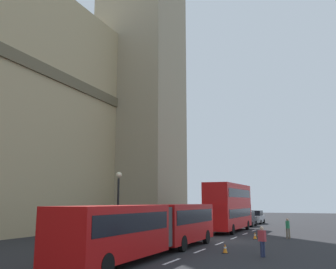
{
  "coord_description": "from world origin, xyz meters",
  "views": [
    {
      "loc": [
        -29.63,
        -7.84,
        3.09
      ],
      "look_at": [
        0.98,
        5.44,
        9.18
      ],
      "focal_mm": 39.41,
      "sensor_mm": 36.0,
      "label": 1
    }
  ],
  "objects_px": {
    "traffic_cone_middle": "(255,236)",
    "traffic_cone_east": "(259,234)",
    "sedan_lead": "(247,219)",
    "street_lamp": "(118,202)",
    "articulated_bus": "(153,225)",
    "traffic_cone_west": "(225,248)",
    "sedan_trailing": "(256,217)",
    "pedestrian_near_cones": "(262,240)",
    "pedestrian_by_kerb": "(288,228)",
    "double_decker_bus": "(229,205)"
  },
  "relations": [
    {
      "from": "traffic_cone_east",
      "to": "pedestrian_by_kerb",
      "type": "bearing_deg",
      "value": -107.04
    },
    {
      "from": "sedan_lead",
      "to": "sedan_trailing",
      "type": "distance_m",
      "value": 6.11
    },
    {
      "from": "traffic_cone_east",
      "to": "street_lamp",
      "type": "bearing_deg",
      "value": 142.03
    },
    {
      "from": "double_decker_bus",
      "to": "pedestrian_by_kerb",
      "type": "height_order",
      "value": "double_decker_bus"
    },
    {
      "from": "traffic_cone_west",
      "to": "articulated_bus",
      "type": "bearing_deg",
      "value": 122.79
    },
    {
      "from": "traffic_cone_west",
      "to": "traffic_cone_middle",
      "type": "height_order",
      "value": "same"
    },
    {
      "from": "traffic_cone_middle",
      "to": "sedan_lead",
      "type": "bearing_deg",
      "value": 13.77
    },
    {
      "from": "sedan_lead",
      "to": "double_decker_bus",
      "type": "bearing_deg",
      "value": -179.49
    },
    {
      "from": "traffic_cone_middle",
      "to": "articulated_bus",
      "type": "bearing_deg",
      "value": 162.09
    },
    {
      "from": "sedan_trailing",
      "to": "traffic_cone_east",
      "type": "relative_size",
      "value": 7.59
    },
    {
      "from": "double_decker_bus",
      "to": "sedan_lead",
      "type": "bearing_deg",
      "value": 0.51
    },
    {
      "from": "traffic_cone_west",
      "to": "pedestrian_near_cones",
      "type": "distance_m",
      "value": 2.54
    },
    {
      "from": "traffic_cone_east",
      "to": "pedestrian_near_cones",
      "type": "distance_m",
      "value": 12.56
    },
    {
      "from": "traffic_cone_middle",
      "to": "pedestrian_near_cones",
      "type": "bearing_deg",
      "value": -167.28
    },
    {
      "from": "sedan_lead",
      "to": "pedestrian_by_kerb",
      "type": "xyz_separation_m",
      "value": [
        -14.59,
        -6.45,
        -0.0
      ]
    },
    {
      "from": "traffic_cone_east",
      "to": "pedestrian_by_kerb",
      "type": "distance_m",
      "value": 2.8
    },
    {
      "from": "pedestrian_by_kerb",
      "to": "sedan_trailing",
      "type": "bearing_deg",
      "value": 17.18
    },
    {
      "from": "articulated_bus",
      "to": "double_decker_bus",
      "type": "relative_size",
      "value": 1.52
    },
    {
      "from": "sedan_trailing",
      "to": "traffic_cone_middle",
      "type": "distance_m",
      "value": 22.43
    },
    {
      "from": "articulated_bus",
      "to": "sedan_trailing",
      "type": "xyz_separation_m",
      "value": [
        33.94,
        0.03,
        -0.83
      ]
    },
    {
      "from": "articulated_bus",
      "to": "double_decker_bus",
      "type": "height_order",
      "value": "double_decker_bus"
    },
    {
      "from": "double_decker_bus",
      "to": "pedestrian_near_cones",
      "type": "xyz_separation_m",
      "value": [
        -16.79,
        -6.12,
        -1.8
      ]
    },
    {
      "from": "traffic_cone_middle",
      "to": "street_lamp",
      "type": "height_order",
      "value": "street_lamp"
    },
    {
      "from": "traffic_cone_middle",
      "to": "pedestrian_by_kerb",
      "type": "bearing_deg",
      "value": -61.23
    },
    {
      "from": "articulated_bus",
      "to": "traffic_cone_west",
      "type": "relative_size",
      "value": 28.77
    },
    {
      "from": "articulated_bus",
      "to": "street_lamp",
      "type": "xyz_separation_m",
      "value": [
        3.45,
        4.51,
        1.31
      ]
    },
    {
      "from": "pedestrian_by_kerb",
      "to": "sedan_lead",
      "type": "bearing_deg",
      "value": 23.86
    },
    {
      "from": "traffic_cone_middle",
      "to": "traffic_cone_east",
      "type": "relative_size",
      "value": 1.0
    },
    {
      "from": "articulated_bus",
      "to": "sedan_trailing",
      "type": "distance_m",
      "value": 33.95
    },
    {
      "from": "traffic_cone_west",
      "to": "pedestrian_by_kerb",
      "type": "relative_size",
      "value": 0.34
    },
    {
      "from": "traffic_cone_west",
      "to": "traffic_cone_east",
      "type": "relative_size",
      "value": 1.0
    },
    {
      "from": "traffic_cone_west",
      "to": "pedestrian_by_kerb",
      "type": "xyz_separation_m",
      "value": [
        10.83,
        -2.62,
        0.63
      ]
    },
    {
      "from": "street_lamp",
      "to": "sedan_trailing",
      "type": "bearing_deg",
      "value": -8.35
    },
    {
      "from": "traffic_cone_east",
      "to": "pedestrian_by_kerb",
      "type": "xyz_separation_m",
      "value": [
        -0.8,
        -2.61,
        0.63
      ]
    },
    {
      "from": "sedan_lead",
      "to": "traffic_cone_east",
      "type": "relative_size",
      "value": 7.59
    },
    {
      "from": "traffic_cone_middle",
      "to": "street_lamp",
      "type": "relative_size",
      "value": 0.11
    },
    {
      "from": "double_decker_bus",
      "to": "street_lamp",
      "type": "height_order",
      "value": "street_lamp"
    },
    {
      "from": "sedan_lead",
      "to": "street_lamp",
      "type": "xyz_separation_m",
      "value": [
        -24.38,
        4.42,
        2.14
      ]
    },
    {
      "from": "sedan_trailing",
      "to": "pedestrian_by_kerb",
      "type": "relative_size",
      "value": 2.6
    },
    {
      "from": "traffic_cone_west",
      "to": "traffic_cone_middle",
      "type": "bearing_deg",
      "value": -0.49
    },
    {
      "from": "sedan_lead",
      "to": "traffic_cone_middle",
      "type": "distance_m",
      "value": 16.47
    },
    {
      "from": "double_decker_bus",
      "to": "sedan_lead",
      "type": "height_order",
      "value": "double_decker_bus"
    },
    {
      "from": "sedan_lead",
      "to": "pedestrian_near_cones",
      "type": "distance_m",
      "value": 26.83
    },
    {
      "from": "sedan_trailing",
      "to": "traffic_cone_west",
      "type": "height_order",
      "value": "sedan_trailing"
    },
    {
      "from": "traffic_cone_west",
      "to": "sedan_lead",
      "type": "bearing_deg",
      "value": 8.58
    },
    {
      "from": "sedan_lead",
      "to": "pedestrian_by_kerb",
      "type": "height_order",
      "value": "sedan_lead"
    },
    {
      "from": "articulated_bus",
      "to": "traffic_cone_west",
      "type": "xyz_separation_m",
      "value": [
        2.41,
        -3.75,
        -1.46
      ]
    },
    {
      "from": "traffic_cone_middle",
      "to": "double_decker_bus",
      "type": "bearing_deg",
      "value": 29.9
    },
    {
      "from": "traffic_cone_east",
      "to": "pedestrian_by_kerb",
      "type": "height_order",
      "value": "pedestrian_by_kerb"
    },
    {
      "from": "articulated_bus",
      "to": "traffic_cone_east",
      "type": "distance_m",
      "value": 14.61
    }
  ]
}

